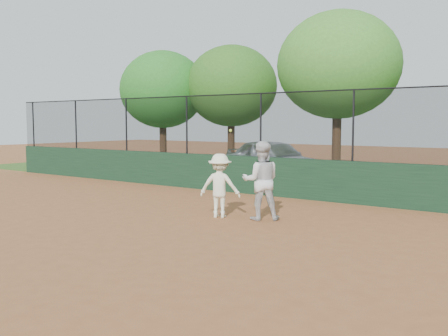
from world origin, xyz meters
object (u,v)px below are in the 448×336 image
Objects in this scene: player_main at (220,186)px; tree_0 at (163,90)px; tree_2 at (338,65)px; parked_car at (273,159)px; player_second at (261,181)px; tree_1 at (231,86)px.

tree_0 is (-10.17, 9.13, 3.14)m from player_main.
tree_2 is (9.23, 0.10, 0.61)m from tree_0.
player_main is at bearing -137.64° from parked_car.
player_main reaches higher than player_second.
player_second is (3.91, -7.36, 0.11)m from parked_car.
parked_car is 8.26m from player_main.
tree_1 is at bearing 18.07° from tree_0.
tree_2 is at bearing -113.39° from player_second.
tree_2 is at bearing -31.58° from parked_car.
player_second is 0.28× the size of tree_2.
tree_1 is (-6.76, 10.25, 3.23)m from player_main.
parked_car is 2.59× the size of player_second.
tree_2 reaches higher than player_second.
tree_0 reaches higher than player_main.
tree_2 is at bearing 0.65° from tree_0.
tree_2 reaches higher than tree_1.
tree_1 reaches higher than tree_0.
tree_2 is at bearing 95.85° from player_main.
tree_0 is (-7.21, 1.43, 3.09)m from parked_car.
parked_car is at bearing -97.40° from player_second.
player_main is at bearing -15.27° from player_second.
tree_0 is 9.25m from tree_2.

